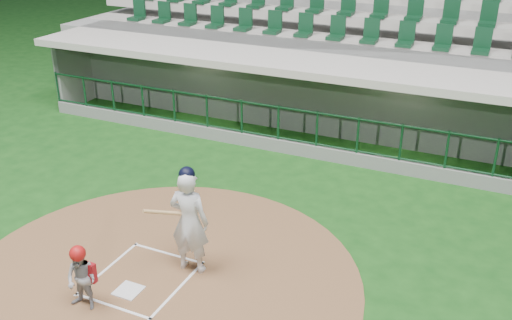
% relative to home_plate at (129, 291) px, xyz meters
% --- Properties ---
extents(ground, '(120.00, 120.00, 0.00)m').
position_rel_home_plate_xyz_m(ground, '(0.00, 0.70, -0.02)').
color(ground, '#124012').
rests_on(ground, ground).
extents(dirt_circle, '(7.20, 7.20, 0.01)m').
position_rel_home_plate_xyz_m(dirt_circle, '(0.30, 0.50, -0.02)').
color(dirt_circle, brown).
rests_on(dirt_circle, ground).
extents(home_plate, '(0.43, 0.43, 0.02)m').
position_rel_home_plate_xyz_m(home_plate, '(0.00, 0.00, 0.00)').
color(home_plate, silver).
rests_on(home_plate, dirt_circle).
extents(batter_box_chalk, '(1.55, 1.80, 0.01)m').
position_rel_home_plate_xyz_m(batter_box_chalk, '(0.00, 0.40, -0.00)').
color(batter_box_chalk, white).
rests_on(batter_box_chalk, ground).
extents(dugout_structure, '(16.40, 3.70, 3.00)m').
position_rel_home_plate_xyz_m(dugout_structure, '(-0.03, 8.54, 0.93)').
color(dugout_structure, gray).
rests_on(dugout_structure, ground).
extents(seating_deck, '(17.00, 6.72, 5.15)m').
position_rel_home_plate_xyz_m(seating_deck, '(0.00, 11.61, 1.40)').
color(seating_deck, gray).
rests_on(seating_deck, ground).
extents(batter, '(0.92, 0.91, 2.05)m').
position_rel_home_plate_xyz_m(batter, '(0.65, 1.03, 1.01)').
color(batter, silver).
rests_on(batter, dirt_circle).
extents(catcher, '(0.55, 0.43, 1.18)m').
position_rel_home_plate_xyz_m(catcher, '(-0.39, -0.64, 0.58)').
color(catcher, gray).
rests_on(catcher, dirt_circle).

